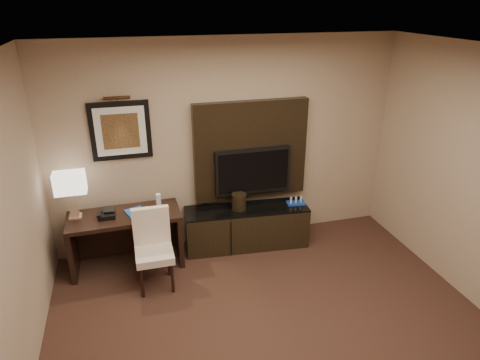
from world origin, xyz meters
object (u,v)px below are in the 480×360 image
object	(u,v)px
desk_phone	(107,213)
ice_bucket	(239,202)
tv	(253,171)
table_lamp	(72,197)
desk_chair	(154,254)
desk	(127,240)
water_bottle	(159,201)
minibar_tray	(296,201)
credenza	(247,227)

from	to	relation	value
desk_phone	ice_bucket	size ratio (longest dim) A/B	0.91
tv	ice_bucket	size ratio (longest dim) A/B	4.66
table_lamp	desk_phone	distance (m)	0.43
tv	desk_chair	bearing A→B (deg)	-152.50
tv	table_lamp	world-z (taller)	tv
desk	tv	bearing A→B (deg)	5.01
table_lamp	water_bottle	bearing A→B (deg)	-0.90
desk_chair	desk_phone	size ratio (longest dim) A/B	4.49
water_bottle	minibar_tray	distance (m)	1.81
table_lamp	water_bottle	xyz separation A→B (m)	(0.98, -0.02, -0.17)
tv	desk_chair	distance (m)	1.66
desk_phone	ice_bucket	bearing A→B (deg)	3.50
desk	table_lamp	xyz separation A→B (m)	(-0.55, 0.08, 0.61)
desk_chair	water_bottle	distance (m)	0.71
water_bottle	minibar_tray	xyz separation A→B (m)	(1.79, -0.06, -0.20)
credenza	tv	distance (m)	0.76
tv	water_bottle	bearing A→B (deg)	-174.37
minibar_tray	desk	bearing A→B (deg)	-179.87
desk	tv	size ratio (longest dim) A/B	1.33
tv	ice_bucket	bearing A→B (deg)	-149.86
desk	desk_phone	xyz separation A→B (m)	(-0.19, -0.02, 0.40)
credenza	water_bottle	xyz separation A→B (m)	(-1.12, 0.02, 0.52)
desk_phone	ice_bucket	distance (m)	1.64
desk_chair	credenza	bearing A→B (deg)	24.72
tv	desk_phone	world-z (taller)	tv
table_lamp	ice_bucket	bearing A→B (deg)	-0.65
credenza	desk_chair	size ratio (longest dim) A/B	1.84
desk_phone	tv	bearing A→B (deg)	7.15
desk	ice_bucket	size ratio (longest dim) A/B	6.18
desk_chair	table_lamp	world-z (taller)	table_lamp
desk_chair	water_bottle	xyz separation A→B (m)	(0.13, 0.59, 0.36)
desk_chair	ice_bucket	xyz separation A→B (m)	(1.15, 0.59, 0.23)
table_lamp	water_bottle	distance (m)	0.99
ice_bucket	minibar_tray	xyz separation A→B (m)	(0.78, -0.06, -0.06)
table_lamp	water_bottle	size ratio (longest dim) A/B	2.80
tv	desk	bearing A→B (deg)	-173.51
tv	minibar_tray	bearing A→B (deg)	-18.54
desk_phone	water_bottle	size ratio (longest dim) A/B	1.06
ice_bucket	minibar_tray	distance (m)	0.78
table_lamp	minibar_tray	world-z (taller)	table_lamp
desk_phone	table_lamp	bearing A→B (deg)	165.16
credenza	desk_phone	world-z (taller)	desk_phone
credenza	tv	size ratio (longest dim) A/B	1.61
desk_chair	desk	bearing A→B (deg)	119.26
ice_bucket	desk_chair	bearing A→B (deg)	-153.03
water_bottle	minibar_tray	bearing A→B (deg)	-1.99
water_bottle	credenza	bearing A→B (deg)	-0.89
credenza	desk_chair	distance (m)	1.39
table_lamp	minibar_tray	bearing A→B (deg)	-1.61
desk_chair	minibar_tray	xyz separation A→B (m)	(1.93, 0.53, 0.16)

